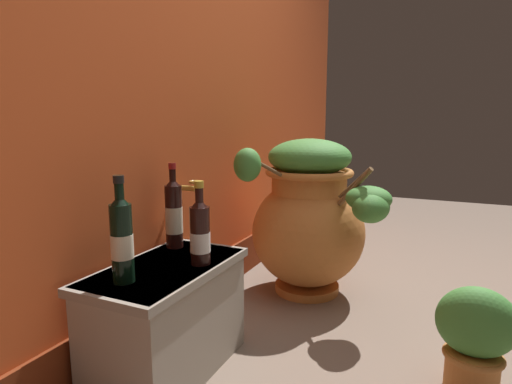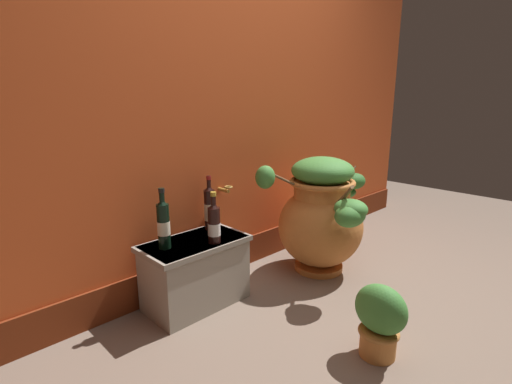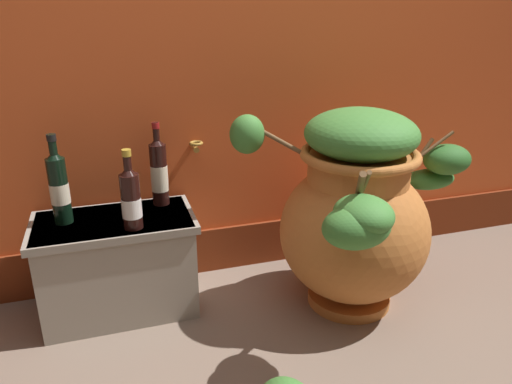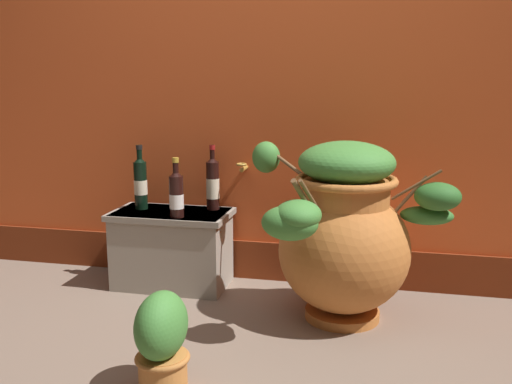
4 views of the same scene
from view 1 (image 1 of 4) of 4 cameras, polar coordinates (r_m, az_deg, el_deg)
The scene contains 8 objects.
ground_plane at distance 1.93m, azimuth 23.51°, elevation -19.36°, with size 7.00×7.00×0.00m, color #7A6656.
back_wall at distance 2.11m, azimuth -10.45°, elevation 19.81°, with size 4.40×0.33×2.60m.
terracotta_urn at distance 2.22m, azimuth 7.40°, elevation -3.42°, with size 0.95×0.74×0.82m.
stone_ledge at distance 1.61m, azimuth -11.98°, elevation -16.14°, with size 0.62×0.35×0.41m.
wine_bottle_left at distance 1.38m, azimuth -17.88°, elevation -5.87°, with size 0.07×0.07×0.34m.
wine_bottle_middle at distance 1.71m, azimuth -11.17°, elevation -2.78°, with size 0.07×0.07×0.34m.
wine_bottle_right at distance 1.50m, azimuth -7.66°, elevation -5.28°, with size 0.07×0.07×0.30m.
potted_shrub at distance 1.66m, azimuth 27.75°, elevation -17.08°, with size 0.20×0.26×0.37m.
Camera 1 is at (-1.70, 0.01, 0.91)m, focal length 29.27 mm.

